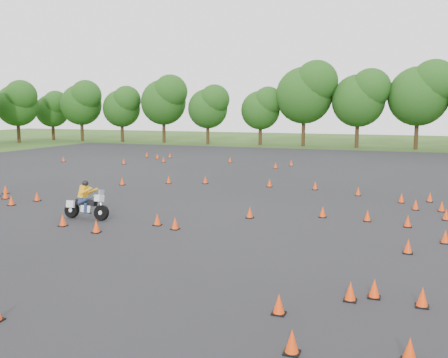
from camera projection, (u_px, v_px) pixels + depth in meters
ground at (190, 222)px, 20.13m from camera, size 140.00×140.00×0.00m
asphalt_pad at (237, 197)px, 25.71m from camera, size 62.00×62.00×0.00m
treeline at (360, 108)px, 50.66m from camera, size 87.06×32.57×10.39m
traffic_cones at (226, 197)px, 24.44m from camera, size 36.15×33.24×0.45m
rider_yellow at (85, 200)px, 20.40m from camera, size 2.08×0.66×1.60m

